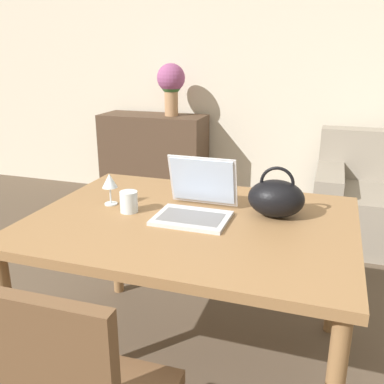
{
  "coord_description": "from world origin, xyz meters",
  "views": [
    {
      "loc": [
        0.51,
        -0.78,
        1.42
      ],
      "look_at": [
        -0.03,
        0.84,
        0.85
      ],
      "focal_mm": 40.0,
      "sensor_mm": 36.0,
      "label": 1
    }
  ],
  "objects_px": {
    "drinking_glass": "(129,202)",
    "handbag": "(276,198)",
    "wine_glass": "(110,182)",
    "flower_vase": "(171,83)",
    "laptop": "(197,200)"
  },
  "relations": [
    {
      "from": "drinking_glass",
      "to": "handbag",
      "type": "relative_size",
      "value": 0.39
    },
    {
      "from": "wine_glass",
      "to": "flower_vase",
      "type": "bearing_deg",
      "value": 103.19
    },
    {
      "from": "flower_vase",
      "to": "drinking_glass",
      "type": "bearing_deg",
      "value": -73.99
    },
    {
      "from": "laptop",
      "to": "wine_glass",
      "type": "distance_m",
      "value": 0.42
    },
    {
      "from": "handbag",
      "to": "flower_vase",
      "type": "relative_size",
      "value": 0.52
    },
    {
      "from": "drinking_glass",
      "to": "flower_vase",
      "type": "height_order",
      "value": "flower_vase"
    },
    {
      "from": "wine_glass",
      "to": "handbag",
      "type": "distance_m",
      "value": 0.76
    },
    {
      "from": "wine_glass",
      "to": "drinking_glass",
      "type": "bearing_deg",
      "value": -25.92
    },
    {
      "from": "handbag",
      "to": "laptop",
      "type": "bearing_deg",
      "value": -165.48
    },
    {
      "from": "drinking_glass",
      "to": "laptop",
      "type": "bearing_deg",
      "value": 13.06
    },
    {
      "from": "wine_glass",
      "to": "handbag",
      "type": "relative_size",
      "value": 0.61
    },
    {
      "from": "laptop",
      "to": "drinking_glass",
      "type": "height_order",
      "value": "laptop"
    },
    {
      "from": "laptop",
      "to": "wine_glass",
      "type": "xyz_separation_m",
      "value": [
        -0.42,
        -0.01,
        0.04
      ]
    },
    {
      "from": "drinking_glass",
      "to": "handbag",
      "type": "height_order",
      "value": "handbag"
    },
    {
      "from": "laptop",
      "to": "drinking_glass",
      "type": "bearing_deg",
      "value": -166.94
    }
  ]
}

